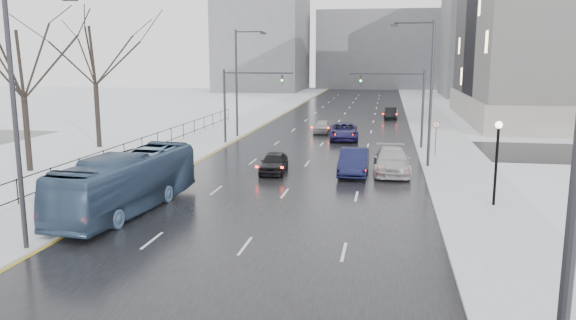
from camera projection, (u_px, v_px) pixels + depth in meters
The scene contains 26 objects.
road at pixel (334, 129), 59.52m from camera, with size 16.00×150.00×0.04m, color black.
cross_road at pixel (320, 146), 47.90m from camera, with size 130.00×10.00×0.04m, color black.
sidewalk_left at pixel (238, 126), 61.30m from camera, with size 5.00×150.00×0.16m, color silver.
sidewalk_right at pixel (435, 130), 57.72m from camera, with size 5.00×150.00×0.16m, color silver.
park_strip at pixel (156, 124), 62.92m from camera, with size 14.00×150.00×0.12m, color white.
tree_park_d at pixel (30, 172), 37.38m from camera, with size 8.75×8.75×12.50m, color black, non-canonical shape.
tree_park_e at pixel (100, 148), 47.13m from camera, with size 9.45×9.45×13.50m, color black, non-canonical shape.
iron_fence at pixel (61, 174), 32.52m from camera, with size 0.06×70.00×1.30m.
streetlight_r_near at pixel (560, 187), 8.69m from camera, with size 2.95×0.25×10.00m.
streetlight_r_mid at pixel (428, 86), 37.74m from camera, with size 2.95×0.25×10.00m.
streetlight_l_near at pixel (20, 110), 21.16m from camera, with size 2.95×0.25×10.00m.
streetlight_l_far at pixel (239, 78), 52.14m from camera, with size 2.95×0.25×10.00m.
lamppost_r_mid at pixel (497, 151), 28.06m from camera, with size 0.36×0.36×4.28m.
mast_signal_right at pixel (410, 100), 45.90m from camera, with size 6.10×0.33×6.50m.
mast_signal_left at pixel (237, 97), 48.40m from camera, with size 6.10×0.33×6.50m.
no_uturn_sign at pixel (436, 128), 42.04m from camera, with size 0.60×0.06×2.70m.
bldg_far_right at pixel (510, 38), 105.99m from camera, with size 24.00×20.00×22.00m, color slate.
bldg_far_left at pixel (263, 27), 123.65m from camera, with size 18.00×22.00×28.00m, color slate.
bldg_far_center at pixel (382, 50), 134.66m from camera, with size 30.00×18.00×18.00m, color slate.
bus at pixel (127, 182), 27.61m from camera, with size 2.46×10.50×2.92m, color #395170.
sedan_center_near at pixel (274, 162), 36.87m from camera, with size 1.62×4.02×1.37m, color black.
sedan_right_near at pixel (354, 162), 36.33m from camera, with size 1.77×5.08×1.67m, color #111435.
sedan_right_cross at pixel (344, 131), 51.45m from camera, with size 2.54×5.50×1.53m, color #1D194B.
sedan_right_far at pixel (392, 161), 36.73m from camera, with size 2.32×5.72×1.66m, color #ACAAAE.
sedan_center_far at pixel (322, 126), 56.10m from camera, with size 1.56×3.88×1.32m, color #97989B.
sedan_right_distant at pixel (391, 113), 68.84m from camera, with size 1.43×4.10×1.35m, color black.
Camera 1 is at (5.48, 0.93, 7.63)m, focal length 35.00 mm.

